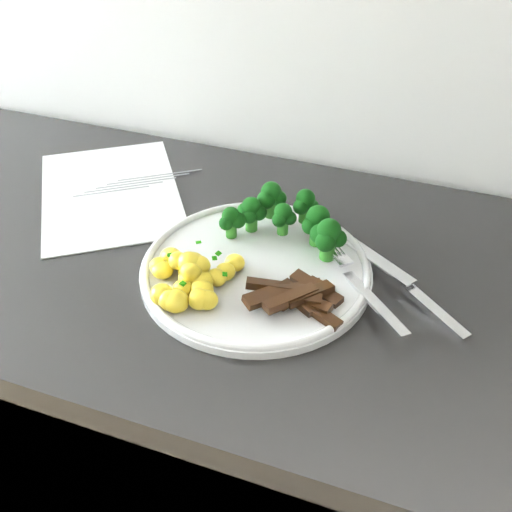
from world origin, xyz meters
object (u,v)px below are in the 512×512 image
Objects in this scene: counter at (260,454)px; broccoli at (290,217)px; recipe_paper at (111,192)px; potatoes at (190,279)px; knife at (418,296)px; beef_strips at (296,295)px; plate at (256,268)px; fork at (363,287)px.

broccoli is (0.02, 0.06, 0.48)m from counter.
recipe_paper is 2.96× the size of potatoes.
counter is 12.48× the size of knife.
broccoli is 0.13m from beef_strips.
plate is 2.37× the size of beef_strips.
potatoes reaches higher than plate.
broccoli is 0.15m from fork.
recipe_paper is at bearing 161.60° from counter.
plate is (-0.00, -0.01, 0.44)m from counter.
beef_strips is 0.09m from fork.
potatoes is at bearing -38.57° from recipe_paper.
beef_strips reaches higher than counter.
counter is 0.47m from beef_strips.
counter is at bearing -178.93° from knife.
counter is 0.53m from recipe_paper.
beef_strips is (0.36, -0.16, 0.02)m from recipe_paper.
counter is at bearing -107.90° from broccoli.
recipe_paper is (-0.29, 0.10, 0.44)m from counter.
potatoes reaches higher than recipe_paper.
recipe_paper is 0.51m from knife.
counter is at bearing -18.40° from recipe_paper.
potatoes is (-0.07, -0.08, 0.46)m from counter.
fork is at bearing -32.36° from broccoli.
broccoli reaches higher than beef_strips.
broccoli reaches higher than knife.
knife is (0.21, 0.02, 0.00)m from plate.
beef_strips is at bearing -41.53° from counter.
knife is (0.07, 0.02, -0.01)m from fork.
counter is at bearing 78.23° from plate.
plate is at bearing -175.38° from knife.
beef_strips is (0.07, -0.05, 0.01)m from plate.
counter is at bearing 174.22° from fork.
recipe_paper is 0.45m from fork.
counter is 17.77× the size of beef_strips.
knife reaches higher than plate.
beef_strips is at bearing -68.95° from broccoli.
broccoli is 1.06× the size of fork.
fork is (0.12, -0.08, -0.03)m from broccoli.
counter is 0.44m from plate.
counter is 7.51× the size of plate.
plate is 0.09m from broccoli.
potatoes is 0.67× the size of knife.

